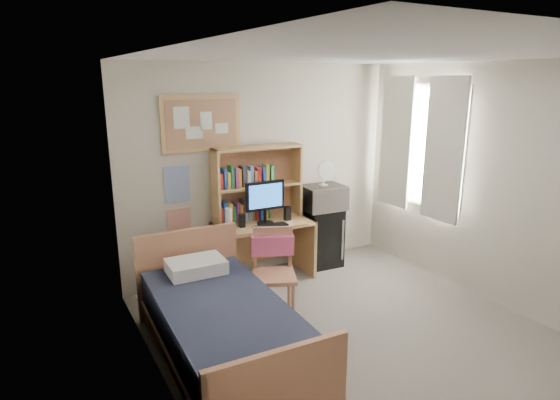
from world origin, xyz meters
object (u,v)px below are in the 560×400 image
monitor (265,203)px  microwave (323,197)px  bulletin_board (201,124)px  speaker_right (287,213)px  desk_fan (323,174)px  speaker_left (242,221)px  desk (263,251)px  desk_chair (274,275)px  mini_fridge (321,236)px  bed (224,334)px

monitor → microwave: (0.89, 0.09, -0.07)m
bulletin_board → speaker_right: bulletin_board is taller
bulletin_board → desk_fan: (1.51, -0.26, -0.69)m
speaker_left → monitor: bearing=-0.0°
monitor → speaker_left: (-0.30, 0.01, -0.18)m
monitor → speaker_left: 0.35m
speaker_left → speaker_right: bearing=-0.0°
monitor → speaker_right: size_ratio=3.03×
desk → monitor: monitor is taller
desk → speaker_right: bearing=-11.3°
desk → desk_chair: (-0.34, -0.91, 0.10)m
mini_fridge → desk_fan: bearing=-90.0°
desk → desk_fan: bearing=4.2°
mini_fridge → microwave: size_ratio=1.45×
speaker_right → desk_fan: size_ratio=0.57×
bulletin_board → bed: 2.41m
microwave → speaker_left: bearing=-172.0°
bed → mini_fridge: bearing=38.3°
bulletin_board → microwave: size_ratio=1.77×
bulletin_board → speaker_left: (0.32, -0.35, -1.11)m
speaker_left → desk_fan: 1.26m
desk → speaker_left: speaker_left is taller
desk_chair → bed: size_ratio=0.46×
mini_fridge → speaker_left: size_ratio=4.94×
mini_fridge → monitor: monitor is taller
desk → speaker_right: size_ratio=6.88×
speaker_left → speaker_right: speaker_right is taller
mini_fridge → bed: (-2.00, -1.46, -0.11)m
desk → mini_fridge: mini_fridge is taller
bed → speaker_right: bearing=45.7°
mini_fridge → bed: 2.48m
desk → microwave: 1.05m
speaker_right → speaker_left: bearing=180.0°
desk_fan → speaker_left: bearing=-172.0°
speaker_right → monitor: bearing=180.0°
bulletin_board → mini_fridge: (1.51, -0.24, -1.53)m
mini_fridge → desk_chair: bearing=-138.0°
desk_fan → desk_chair: bearing=-138.6°
bulletin_board → microwave: 1.83m
microwave → monitor: bearing=-170.0°
bulletin_board → desk: bulletin_board is taller
microwave → desk_fan: bearing=0.0°
bed → speaker_right: 2.01m
desk_chair → speaker_right: (0.64, 0.84, 0.35)m
monitor → speaker_right: bearing=-0.0°
bed → desk: bearing=53.9°
speaker_left → microwave: microwave is taller
bulletin_board → desk: bearing=-25.7°
desk_fan → bed: bearing=-140.2°
bulletin_board → speaker_right: (0.92, -0.37, -1.10)m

